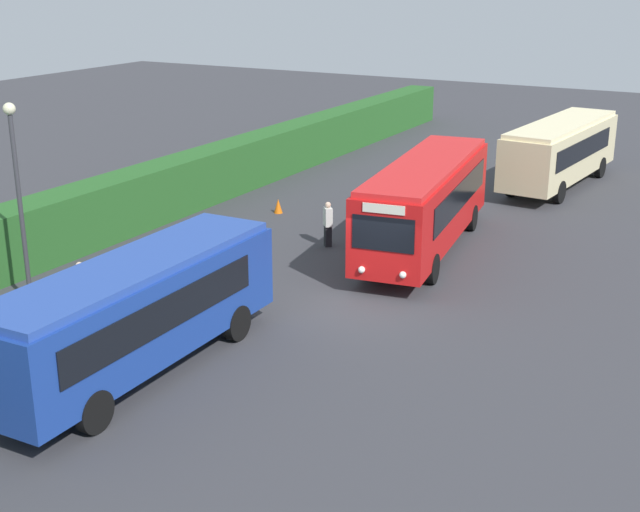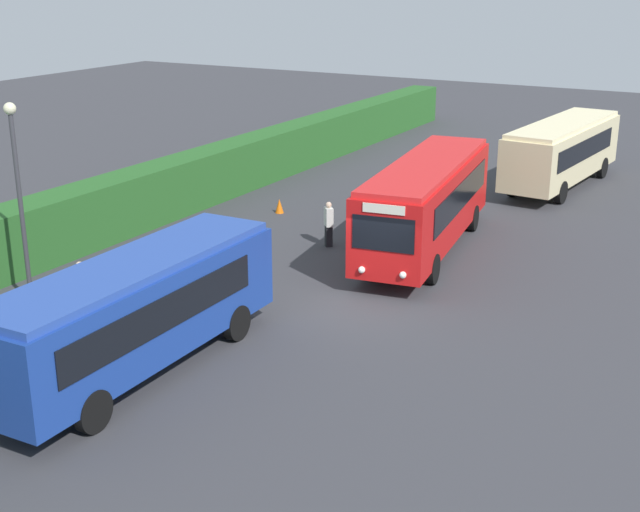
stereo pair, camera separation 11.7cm
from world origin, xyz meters
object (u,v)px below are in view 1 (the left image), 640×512
object	(u,v)px
person_left	(81,288)
bus_cream	(560,149)
bus_blue	(137,309)
lamppost	(18,183)
traffic_cone	(278,206)
bus_red	(425,200)
person_center	(328,223)

from	to	relation	value
person_left	bus_cream	bearing A→B (deg)	179.01
bus_blue	lamppost	xyz separation A→B (m)	(2.09, 6.09, 2.05)
bus_blue	traffic_cone	distance (m)	15.27
bus_red	lamppost	bearing A→B (deg)	-47.23
person_left	lamppost	distance (m)	3.63
bus_cream	person_left	distance (m)	24.07
bus_blue	traffic_cone	size ratio (longest dim) A/B	15.49
bus_cream	lamppost	size ratio (longest dim) A/B	1.59
bus_blue	traffic_cone	world-z (taller)	bus_blue
bus_blue	person_center	distance (m)	11.51
person_left	traffic_cone	size ratio (longest dim) A/B	2.82
bus_blue	lamppost	size ratio (longest dim) A/B	1.52
person_left	bus_red	bearing A→B (deg)	167.72
bus_blue	person_left	size ratio (longest dim) A/B	5.50
person_left	person_center	distance (m)	9.90
bus_cream	person_left	xyz separation A→B (m)	(-22.64, 8.12, -0.87)
lamppost	bus_cream	bearing A→B (deg)	-24.58
person_left	lamppost	world-z (taller)	lamppost
traffic_cone	lamppost	world-z (taller)	lamppost
person_left	traffic_cone	bearing A→B (deg)	-157.09
lamppost	person_left	bearing A→B (deg)	-91.32
bus_cream	traffic_cone	distance (m)	13.73
bus_red	person_left	world-z (taller)	bus_red
lamppost	person_center	bearing A→B (deg)	-29.46
bus_blue	bus_red	world-z (taller)	bus_red
bus_cream	lamppost	distance (m)	24.92
bus_red	person_left	xyz separation A→B (m)	(-10.59, 6.37, -1.00)
person_center	traffic_cone	size ratio (longest dim) A/B	2.80
bus_blue	traffic_cone	bearing A→B (deg)	17.66
bus_red	person_center	world-z (taller)	bus_red
person_left	person_center	size ratio (longest dim) A/B	1.01
bus_blue	person_center	xyz separation A→B (m)	(11.45, 0.80, -0.84)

